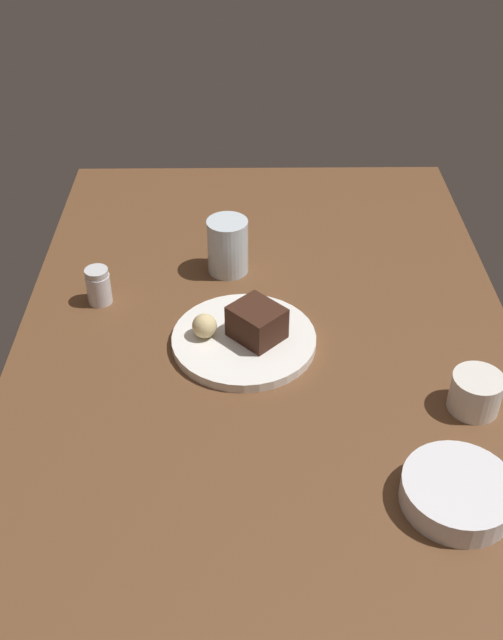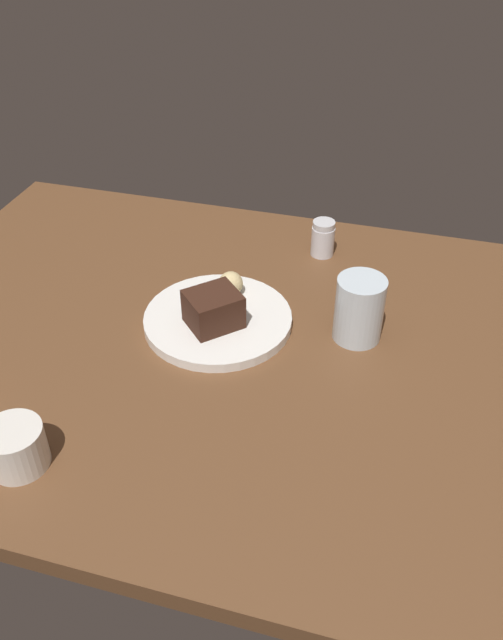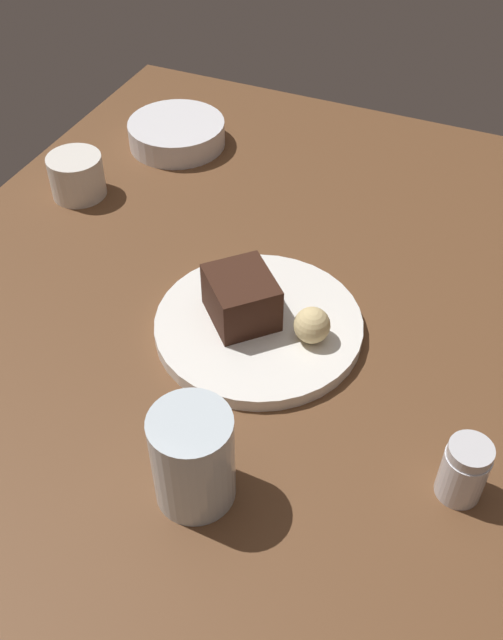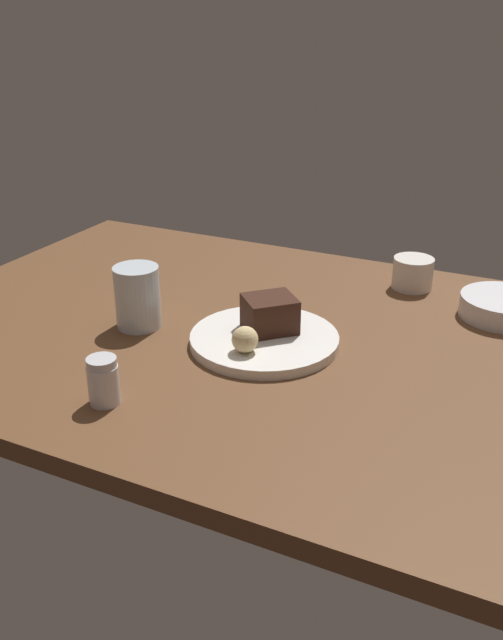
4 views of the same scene
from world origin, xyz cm
name	(u,v)px [view 2 (image 2 of 4)]	position (x,y,z in cm)	size (l,w,h in cm)	color
dining_table	(239,350)	(0.00, 0.00, 1.50)	(120.00, 84.00, 3.00)	brown
dessert_plate	(218,320)	(4.54, -3.68, 3.82)	(23.83, 23.83, 1.63)	white
chocolate_cake_slice	(213,309)	(4.49, -1.57, 7.47)	(7.91, 6.92, 5.67)	#381E14
bread_roll	(231,284)	(4.29, -10.11, 6.67)	(4.07, 4.07, 4.07)	#DBC184
salt_shaker	(323,238)	(-7.62, -29.18, 6.35)	(4.30, 4.30, 6.80)	silver
water_glass	(359,309)	(-17.40, -6.58, 8.27)	(7.58, 7.58, 10.55)	silver
coffee_cup	(16,447)	(19.84, 30.48, 5.99)	(7.61, 7.61, 5.97)	silver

